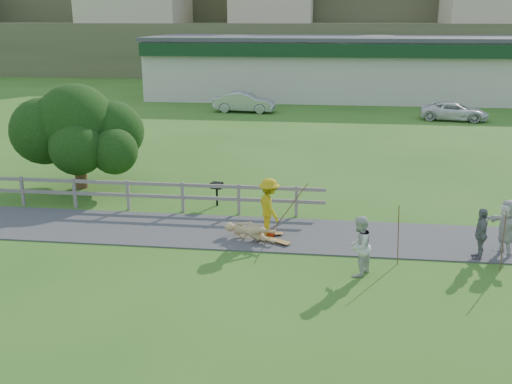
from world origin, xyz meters
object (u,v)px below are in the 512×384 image
at_px(spectator_b, 481,234).
at_px(car_silver, 244,102).
at_px(tree, 78,142).
at_px(bbq, 217,194).
at_px(car_white, 454,111).
at_px(spectator_d, 506,228).
at_px(skater_fallen, 250,231).
at_px(skater_rider, 269,210).
at_px(spectator_a, 359,246).

relative_size(spectator_b, car_silver, 0.35).
bearing_deg(tree, bbq, -15.15).
distance_m(spectator_b, tree, 15.24).
bearing_deg(car_white, spectator_b, 179.71).
bearing_deg(car_silver, car_white, -92.54).
distance_m(spectator_d, bbq, 9.75).
xyz_separation_m(skater_fallen, car_silver, (-3.74, 24.87, 0.41)).
relative_size(spectator_d, car_silver, 0.38).
height_order(skater_rider, car_white, skater_rider).
distance_m(skater_rider, spectator_b, 6.19).
bearing_deg(skater_fallen, skater_rider, -25.21).
xyz_separation_m(skater_rider, spectator_d, (6.90, -0.61, -0.06)).
height_order(spectator_d, bbq, spectator_d).
bearing_deg(car_silver, spectator_a, -161.46).
height_order(spectator_a, car_white, spectator_a).
bearing_deg(spectator_b, bbq, -107.62).
bearing_deg(skater_rider, tree, 34.35).
xyz_separation_m(skater_fallen, car_white, (10.72, 23.19, 0.29)).
bearing_deg(spectator_d, tree, -125.87).
relative_size(car_white, tree, 0.88).
bearing_deg(spectator_d, car_silver, -173.19).
xyz_separation_m(skater_rider, spectator_b, (6.11, -1.00, -0.13)).
distance_m(spectator_a, bbq, 7.21).
height_order(skater_fallen, tree, tree).
distance_m(spectator_b, car_white, 24.09).
relative_size(skater_rider, spectator_d, 1.07).
bearing_deg(spectator_a, car_silver, -136.92).
height_order(spectator_d, tree, tree).
relative_size(skater_rider, bbq, 2.05).
height_order(spectator_b, car_silver, spectator_b).
bearing_deg(car_silver, tree, 173.34).
height_order(skater_fallen, car_silver, car_silver).
relative_size(car_white, bbq, 4.99).
xyz_separation_m(spectator_b, bbq, (-8.32, 3.85, -0.33)).
xyz_separation_m(car_white, bbq, (-12.38, -19.89, -0.17)).
bearing_deg(car_white, spectator_a, 172.80).
height_order(spectator_d, car_silver, spectator_d).
bearing_deg(spectator_d, spectator_b, -80.77).
height_order(car_white, bbq, car_white).
distance_m(skater_fallen, spectator_b, 6.69).
distance_m(skater_fallen, spectator_d, 7.47).
bearing_deg(skater_rider, spectator_d, -121.92).
distance_m(tree, bbq, 6.26).
relative_size(skater_fallen, spectator_d, 1.04).
relative_size(car_silver, car_white, 1.01).
xyz_separation_m(spectator_a, spectator_b, (3.47, 1.48, -0.06)).
bearing_deg(tree, skater_fallen, -32.94).
relative_size(skater_fallen, spectator_a, 1.06).
xyz_separation_m(spectator_b, spectator_d, (0.79, 0.40, 0.08)).
bearing_deg(bbq, spectator_a, -33.61).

